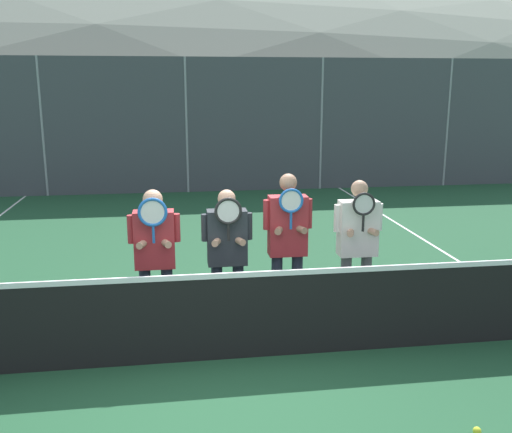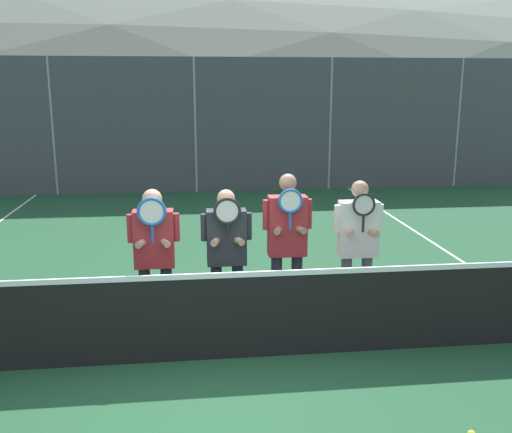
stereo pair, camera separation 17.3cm
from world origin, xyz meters
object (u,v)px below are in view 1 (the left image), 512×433
(car_left_of_center, at_px, (133,147))
(car_center, at_px, (296,145))
(player_rightmost, at_px, (358,240))
(tennis_ball_on_court, at_px, (477,431))
(player_center_left, at_px, (227,248))
(player_center_right, at_px, (288,239))
(player_leftmost, at_px, (155,250))

(car_left_of_center, distance_m, car_center, 5.18)
(player_rightmost, height_order, tennis_ball_on_court, player_rightmost)
(player_center_left, relative_size, car_center, 0.35)
(player_center_right, bearing_deg, player_leftmost, -177.89)
(player_center_left, distance_m, player_center_right, 0.71)
(player_leftmost, bearing_deg, car_left_of_center, 94.73)
(player_center_right, xyz_separation_m, tennis_ball_on_court, (1.13, -2.40, -1.05))
(car_left_of_center, bearing_deg, tennis_ball_on_court, -75.71)
(tennis_ball_on_court, bearing_deg, player_rightmost, 96.51)
(player_leftmost, distance_m, player_rightmost, 2.38)
(player_center_left, xyz_separation_m, car_left_of_center, (-1.81, 11.95, -0.06))
(player_rightmost, height_order, car_center, car_center)
(player_center_left, xyz_separation_m, player_rightmost, (1.56, 0.04, 0.03))
(player_center_right, bearing_deg, player_rightmost, 1.62)
(player_center_right, distance_m, car_left_of_center, 12.21)
(car_left_of_center, bearing_deg, player_center_right, -78.08)
(player_center_left, height_order, car_left_of_center, car_left_of_center)
(tennis_ball_on_court, bearing_deg, player_leftmost, 138.64)
(car_center, height_order, tennis_ball_on_court, car_center)
(player_leftmost, relative_size, player_center_right, 0.93)
(car_left_of_center, bearing_deg, car_center, -0.89)
(player_leftmost, xyz_separation_m, player_center_left, (0.82, 0.04, -0.03))
(tennis_ball_on_court, bearing_deg, player_center_left, 127.64)
(player_center_right, relative_size, car_center, 0.39)
(car_center, relative_size, tennis_ball_on_court, 70.20)
(player_rightmost, relative_size, car_center, 0.37)
(player_center_left, distance_m, car_left_of_center, 12.09)
(car_left_of_center, bearing_deg, player_leftmost, -85.27)
(car_center, bearing_deg, player_center_right, -102.65)
(player_center_left, height_order, tennis_ball_on_court, player_center_left)
(player_center_right, bearing_deg, player_center_left, -179.09)
(player_rightmost, bearing_deg, car_left_of_center, 105.82)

